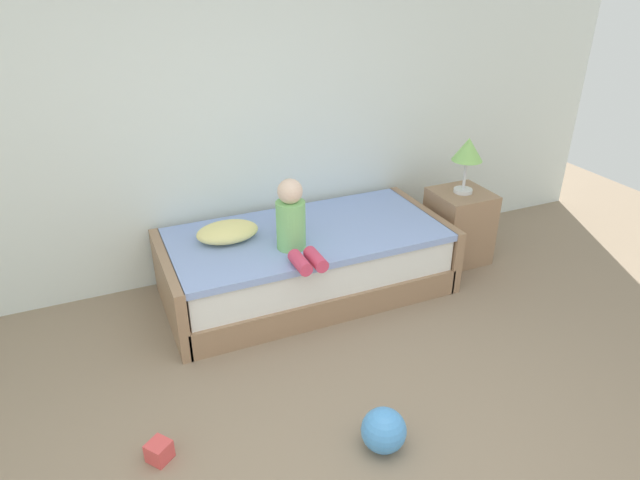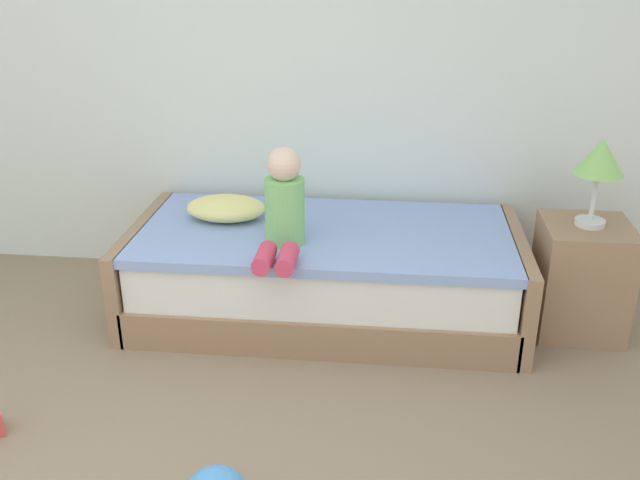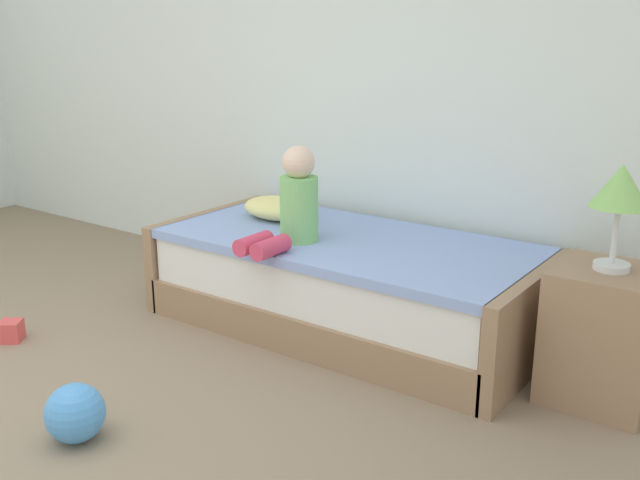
{
  "view_description": "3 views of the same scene",
  "coord_description": "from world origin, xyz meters",
  "px_view_note": "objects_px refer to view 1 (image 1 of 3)",
  "views": [
    {
      "loc": [
        -0.86,
        -1.4,
        2.32
      ],
      "look_at": [
        0.51,
        1.75,
        0.55
      ],
      "focal_mm": 31.45,
      "sensor_mm": 36.0,
      "label": 1
    },
    {
      "loc": [
        0.85,
        -1.43,
        1.94
      ],
      "look_at": [
        0.51,
        1.75,
        0.55
      ],
      "focal_mm": 39.23,
      "sensor_mm": 36.0,
      "label": 2
    },
    {
      "loc": [
        2.56,
        -1.08,
        1.58
      ],
      "look_at": [
        0.51,
        1.75,
        0.55
      ],
      "focal_mm": 40.63,
      "sensor_mm": 36.0,
      "label": 3
    }
  ],
  "objects_px": {
    "nightstand": "(458,226)",
    "pillow": "(228,232)",
    "bed": "(307,262)",
    "table_lamp": "(468,152)",
    "child_figure": "(293,223)",
    "toy_block": "(159,451)",
    "toy_ball": "(384,430)"
  },
  "relations": [
    {
      "from": "table_lamp",
      "to": "toy_block",
      "type": "bearing_deg",
      "value": -156.36
    },
    {
      "from": "table_lamp",
      "to": "toy_block",
      "type": "relative_size",
      "value": 4.14
    },
    {
      "from": "table_lamp",
      "to": "toy_ball",
      "type": "xyz_separation_m",
      "value": [
        -1.58,
        -1.55,
        -0.82
      ]
    },
    {
      "from": "table_lamp",
      "to": "bed",
      "type": "bearing_deg",
      "value": 178.67
    },
    {
      "from": "nightstand",
      "to": "pillow",
      "type": "xyz_separation_m",
      "value": [
        -1.91,
        0.13,
        0.26
      ]
    },
    {
      "from": "bed",
      "to": "table_lamp",
      "type": "relative_size",
      "value": 4.69
    },
    {
      "from": "toy_ball",
      "to": "bed",
      "type": "bearing_deg",
      "value": 81.89
    },
    {
      "from": "nightstand",
      "to": "toy_ball",
      "type": "relative_size",
      "value": 2.52
    },
    {
      "from": "nightstand",
      "to": "pillow",
      "type": "relative_size",
      "value": 1.36
    },
    {
      "from": "nightstand",
      "to": "toy_block",
      "type": "bearing_deg",
      "value": -156.36
    },
    {
      "from": "bed",
      "to": "table_lamp",
      "type": "xyz_separation_m",
      "value": [
        1.35,
        -0.03,
        0.69
      ]
    },
    {
      "from": "bed",
      "to": "child_figure",
      "type": "xyz_separation_m",
      "value": [
        -0.19,
        -0.23,
        0.46
      ]
    },
    {
      "from": "nightstand",
      "to": "toy_block",
      "type": "xyz_separation_m",
      "value": [
        -2.66,
        -1.16,
        -0.25
      ]
    },
    {
      "from": "nightstand",
      "to": "table_lamp",
      "type": "height_order",
      "value": "table_lamp"
    },
    {
      "from": "table_lamp",
      "to": "pillow",
      "type": "height_order",
      "value": "table_lamp"
    },
    {
      "from": "toy_ball",
      "to": "toy_block",
      "type": "height_order",
      "value": "toy_ball"
    },
    {
      "from": "nightstand",
      "to": "table_lamp",
      "type": "xyz_separation_m",
      "value": [
        0.0,
        0.0,
        0.64
      ]
    },
    {
      "from": "table_lamp",
      "to": "child_figure",
      "type": "bearing_deg",
      "value": -172.68
    },
    {
      "from": "bed",
      "to": "toy_ball",
      "type": "relative_size",
      "value": 8.87
    },
    {
      "from": "nightstand",
      "to": "toy_ball",
      "type": "distance_m",
      "value": 2.22
    },
    {
      "from": "pillow",
      "to": "toy_block",
      "type": "bearing_deg",
      "value": -120.11
    },
    {
      "from": "child_figure",
      "to": "pillow",
      "type": "xyz_separation_m",
      "value": [
        -0.37,
        0.33,
        -0.14
      ]
    },
    {
      "from": "pillow",
      "to": "toy_block",
      "type": "height_order",
      "value": "pillow"
    },
    {
      "from": "nightstand",
      "to": "toy_ball",
      "type": "bearing_deg",
      "value": -135.39
    },
    {
      "from": "nightstand",
      "to": "toy_ball",
      "type": "xyz_separation_m",
      "value": [
        -1.58,
        -1.55,
        -0.18
      ]
    },
    {
      "from": "bed",
      "to": "table_lamp",
      "type": "bearing_deg",
      "value": -1.33
    },
    {
      "from": "bed",
      "to": "toy_ball",
      "type": "distance_m",
      "value": 1.61
    },
    {
      "from": "toy_block",
      "to": "child_figure",
      "type": "bearing_deg",
      "value": 40.7
    },
    {
      "from": "nightstand",
      "to": "toy_block",
      "type": "distance_m",
      "value": 2.91
    },
    {
      "from": "nightstand",
      "to": "bed",
      "type": "bearing_deg",
      "value": 178.67
    },
    {
      "from": "bed",
      "to": "nightstand",
      "type": "xyz_separation_m",
      "value": [
        1.35,
        -0.03,
        0.05
      ]
    },
    {
      "from": "table_lamp",
      "to": "toy_ball",
      "type": "height_order",
      "value": "table_lamp"
    }
  ]
}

